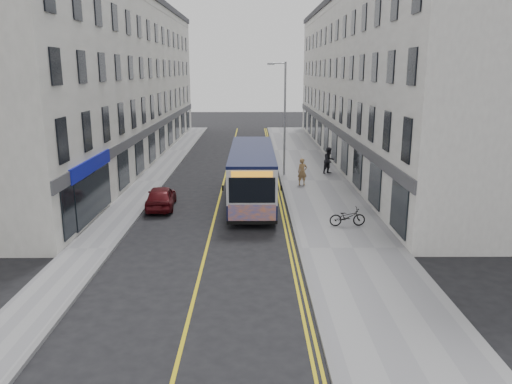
{
  "coord_description": "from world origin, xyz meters",
  "views": [
    {
      "loc": [
        1.99,
        -21.19,
        7.48
      ],
      "look_at": [
        2.15,
        2.71,
        1.6
      ],
      "focal_mm": 35.0,
      "sensor_mm": 36.0,
      "label": 1
    }
  ],
  "objects_px": {
    "bicycle": "(347,217)",
    "pedestrian_near": "(302,172)",
    "pedestrian_far": "(329,161)",
    "car_maroon": "(161,197)",
    "city_bus": "(252,173)",
    "car_white": "(251,149)",
    "streetlamp": "(284,115)"
  },
  "relations": [
    {
      "from": "bicycle",
      "to": "car_white",
      "type": "distance_m",
      "value": 20.36
    },
    {
      "from": "pedestrian_far",
      "to": "bicycle",
      "type": "bearing_deg",
      "value": -130.23
    },
    {
      "from": "pedestrian_near",
      "to": "car_white",
      "type": "distance_m",
      "value": 11.5
    },
    {
      "from": "city_bus",
      "to": "bicycle",
      "type": "distance_m",
      "value": 6.9
    },
    {
      "from": "pedestrian_near",
      "to": "car_maroon",
      "type": "bearing_deg",
      "value": -162.78
    },
    {
      "from": "bicycle",
      "to": "pedestrian_near",
      "type": "bearing_deg",
      "value": 5.17
    },
    {
      "from": "bicycle",
      "to": "car_maroon",
      "type": "distance_m",
      "value": 10.32
    },
    {
      "from": "car_maroon",
      "to": "streetlamp",
      "type": "bearing_deg",
      "value": -134.61
    },
    {
      "from": "bicycle",
      "to": "pedestrian_near",
      "type": "xyz_separation_m",
      "value": [
        -1.33,
        8.81,
        0.42
      ]
    },
    {
      "from": "bicycle",
      "to": "car_maroon",
      "type": "bearing_deg",
      "value": 65.71
    },
    {
      "from": "bicycle",
      "to": "car_white",
      "type": "height_order",
      "value": "car_white"
    },
    {
      "from": "pedestrian_near",
      "to": "pedestrian_far",
      "type": "relative_size",
      "value": 0.91
    },
    {
      "from": "bicycle",
      "to": "car_maroon",
      "type": "xyz_separation_m",
      "value": [
        -9.64,
        3.68,
        0.06
      ]
    },
    {
      "from": "bicycle",
      "to": "pedestrian_far",
      "type": "distance_m",
      "value": 12.52
    },
    {
      "from": "pedestrian_near",
      "to": "car_white",
      "type": "height_order",
      "value": "pedestrian_near"
    },
    {
      "from": "city_bus",
      "to": "pedestrian_far",
      "type": "distance_m",
      "value": 9.33
    },
    {
      "from": "city_bus",
      "to": "pedestrian_near",
      "type": "distance_m",
      "value": 5.06
    },
    {
      "from": "pedestrian_near",
      "to": "car_maroon",
      "type": "distance_m",
      "value": 9.78
    },
    {
      "from": "city_bus",
      "to": "pedestrian_far",
      "type": "relative_size",
      "value": 5.55
    },
    {
      "from": "pedestrian_near",
      "to": "car_maroon",
      "type": "height_order",
      "value": "pedestrian_near"
    },
    {
      "from": "streetlamp",
      "to": "bicycle",
      "type": "height_order",
      "value": "streetlamp"
    },
    {
      "from": "pedestrian_near",
      "to": "pedestrian_far",
      "type": "distance_m",
      "value": 4.32
    },
    {
      "from": "bicycle",
      "to": "car_maroon",
      "type": "height_order",
      "value": "car_maroon"
    },
    {
      "from": "city_bus",
      "to": "car_maroon",
      "type": "xyz_separation_m",
      "value": [
        -5.04,
        -1.33,
        -1.06
      ]
    },
    {
      "from": "pedestrian_far",
      "to": "car_maroon",
      "type": "height_order",
      "value": "pedestrian_far"
    },
    {
      "from": "city_bus",
      "to": "pedestrian_far",
      "type": "bearing_deg",
      "value": 53.31
    },
    {
      "from": "car_maroon",
      "to": "bicycle",
      "type": "bearing_deg",
      "value": 154.99
    },
    {
      "from": "streetlamp",
      "to": "pedestrian_near",
      "type": "bearing_deg",
      "value": -72.56
    },
    {
      "from": "pedestrian_far",
      "to": "car_white",
      "type": "relative_size",
      "value": 0.42
    },
    {
      "from": "pedestrian_near",
      "to": "car_maroon",
      "type": "xyz_separation_m",
      "value": [
        -8.32,
        -5.13,
        -0.36
      ]
    },
    {
      "from": "city_bus",
      "to": "bicycle",
      "type": "bearing_deg",
      "value": -47.47
    },
    {
      "from": "streetlamp",
      "to": "car_maroon",
      "type": "bearing_deg",
      "value": -130.5
    }
  ]
}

